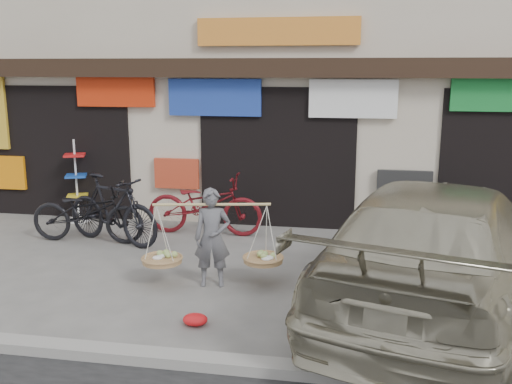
% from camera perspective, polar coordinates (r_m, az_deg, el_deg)
% --- Properties ---
extents(ground, '(70.00, 70.00, 0.00)m').
position_cam_1_polar(ground, '(8.01, -1.51, -10.12)').
color(ground, slate).
rests_on(ground, ground).
extents(kerb, '(70.00, 0.25, 0.12)m').
position_cam_1_polar(kerb, '(6.23, -5.38, -16.52)').
color(kerb, gray).
rests_on(kerb, ground).
extents(shophouse_block, '(14.00, 6.32, 7.00)m').
position_cam_1_polar(shophouse_block, '(13.75, 3.95, 13.96)').
color(shophouse_block, beige).
rests_on(shophouse_block, ground).
extents(street_vendor, '(1.97, 0.84, 1.42)m').
position_cam_1_polar(street_vendor, '(8.11, -4.38, -5.03)').
color(street_vendor, '#5D5C61').
rests_on(street_vendor, ground).
extents(bike_0, '(2.09, 0.78, 1.09)m').
position_cam_1_polar(bike_0, '(10.55, -16.50, -1.96)').
color(bike_0, black).
rests_on(bike_0, ground).
extents(bike_1, '(2.13, 1.25, 1.23)m').
position_cam_1_polar(bike_1, '(10.34, -14.20, -1.70)').
color(bike_1, black).
rests_on(bike_1, ground).
extents(bike_2, '(2.18, 0.78, 1.14)m').
position_cam_1_polar(bike_2, '(10.62, -5.15, -1.25)').
color(bike_2, maroon).
rests_on(bike_2, ground).
extents(suv, '(3.86, 6.16, 1.66)m').
position_cam_1_polar(suv, '(7.69, 17.70, -5.12)').
color(suv, '#ACA58A').
rests_on(suv, ground).
extents(display_rack, '(0.52, 0.52, 1.67)m').
position_cam_1_polar(display_rack, '(12.01, -17.48, 0.31)').
color(display_rack, silver).
rests_on(display_rack, ground).
extents(red_bag, '(0.31, 0.25, 0.14)m').
position_cam_1_polar(red_bag, '(7.12, -6.10, -12.56)').
color(red_bag, red).
rests_on(red_bag, ground).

